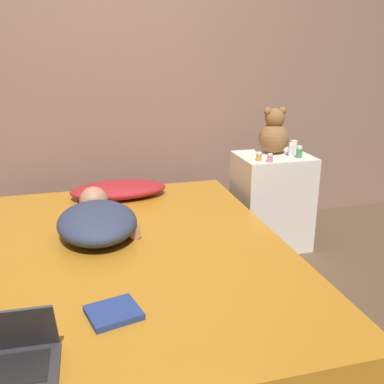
{
  "coord_description": "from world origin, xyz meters",
  "views": [
    {
      "loc": [
        -0.23,
        -2.01,
        1.39
      ],
      "look_at": [
        0.38,
        0.26,
        0.61
      ],
      "focal_mm": 42.0,
      "sensor_mm": 36.0,
      "label": 1
    }
  ],
  "objects_px": {
    "book": "(114,313)",
    "teddy_bear": "(274,133)",
    "bottle_green": "(299,152)",
    "bottle_pink": "(270,158)",
    "pillow": "(119,190)",
    "bottle_white": "(294,148)",
    "bottle_amber": "(259,157)",
    "person_lying": "(98,219)",
    "bottle_clear": "(291,150)",
    "laptop": "(0,358)"
  },
  "relations": [
    {
      "from": "pillow",
      "to": "laptop",
      "type": "distance_m",
      "value": 1.65
    },
    {
      "from": "bottle_pink",
      "to": "book",
      "type": "height_order",
      "value": "bottle_pink"
    },
    {
      "from": "person_lying",
      "to": "bottle_amber",
      "type": "xyz_separation_m",
      "value": [
        1.07,
        0.38,
        0.18
      ]
    },
    {
      "from": "bottle_green",
      "to": "book",
      "type": "relative_size",
      "value": 0.36
    },
    {
      "from": "pillow",
      "to": "book",
      "type": "bearing_deg",
      "value": -97.06
    },
    {
      "from": "pillow",
      "to": "bottle_green",
      "type": "height_order",
      "value": "bottle_green"
    },
    {
      "from": "laptop",
      "to": "bottle_green",
      "type": "relative_size",
      "value": 4.46
    },
    {
      "from": "pillow",
      "to": "bottle_white",
      "type": "height_order",
      "value": "bottle_white"
    },
    {
      "from": "pillow",
      "to": "bottle_pink",
      "type": "height_order",
      "value": "bottle_pink"
    },
    {
      "from": "teddy_bear",
      "to": "bottle_white",
      "type": "height_order",
      "value": "teddy_bear"
    },
    {
      "from": "book",
      "to": "bottle_white",
      "type": "bearing_deg",
      "value": 42.91
    },
    {
      "from": "bottle_green",
      "to": "bottle_clear",
      "type": "bearing_deg",
      "value": 119.44
    },
    {
      "from": "pillow",
      "to": "bottle_pink",
      "type": "bearing_deg",
      "value": -14.12
    },
    {
      "from": "laptop",
      "to": "bottle_white",
      "type": "height_order",
      "value": "bottle_white"
    },
    {
      "from": "teddy_bear",
      "to": "book",
      "type": "xyz_separation_m",
      "value": [
        -1.24,
        -1.34,
        -0.36
      ]
    },
    {
      "from": "bottle_green",
      "to": "bottle_amber",
      "type": "distance_m",
      "value": 0.29
    },
    {
      "from": "laptop",
      "to": "book",
      "type": "height_order",
      "value": "laptop"
    },
    {
      "from": "bottle_green",
      "to": "person_lying",
      "type": "bearing_deg",
      "value": -164.06
    },
    {
      "from": "bottle_white",
      "to": "teddy_bear",
      "type": "bearing_deg",
      "value": 150.37
    },
    {
      "from": "bottle_pink",
      "to": "bottle_green",
      "type": "bearing_deg",
      "value": 14.03
    },
    {
      "from": "bottle_white",
      "to": "person_lying",
      "type": "bearing_deg",
      "value": -160.42
    },
    {
      "from": "book",
      "to": "bottle_green",
      "type": "bearing_deg",
      "value": 40.79
    },
    {
      "from": "teddy_bear",
      "to": "bottle_pink",
      "type": "distance_m",
      "value": 0.28
    },
    {
      "from": "person_lying",
      "to": "bottle_green",
      "type": "xyz_separation_m",
      "value": [
        1.36,
        0.39,
        0.19
      ]
    },
    {
      "from": "laptop",
      "to": "book",
      "type": "distance_m",
      "value": 0.42
    },
    {
      "from": "person_lying",
      "to": "laptop",
      "type": "xyz_separation_m",
      "value": [
        -0.36,
        -0.99,
        -0.03
      ]
    },
    {
      "from": "teddy_bear",
      "to": "bottle_white",
      "type": "bearing_deg",
      "value": -29.63
    },
    {
      "from": "bottle_green",
      "to": "teddy_bear",
      "type": "bearing_deg",
      "value": 124.13
    },
    {
      "from": "bottle_green",
      "to": "bottle_white",
      "type": "xyz_separation_m",
      "value": [
        0.01,
        0.1,
        0.01
      ]
    },
    {
      "from": "bottle_green",
      "to": "book",
      "type": "height_order",
      "value": "bottle_green"
    },
    {
      "from": "pillow",
      "to": "teddy_bear",
      "type": "relative_size",
      "value": 1.95
    },
    {
      "from": "bottle_green",
      "to": "book",
      "type": "xyz_separation_m",
      "value": [
        -1.36,
        -1.17,
        -0.26
      ]
    },
    {
      "from": "bottle_green",
      "to": "bottle_white",
      "type": "distance_m",
      "value": 0.1
    },
    {
      "from": "teddy_bear",
      "to": "bottle_clear",
      "type": "distance_m",
      "value": 0.16
    },
    {
      "from": "teddy_bear",
      "to": "bottle_clear",
      "type": "relative_size",
      "value": 3.49
    },
    {
      "from": "teddy_bear",
      "to": "bottle_pink",
      "type": "relative_size",
      "value": 5.68
    },
    {
      "from": "bottle_clear",
      "to": "bottle_white",
      "type": "xyz_separation_m",
      "value": [
        0.04,
        0.04,
        0.0
      ]
    },
    {
      "from": "pillow",
      "to": "laptop",
      "type": "relative_size",
      "value": 1.75
    },
    {
      "from": "laptop",
      "to": "bottle_pink",
      "type": "bearing_deg",
      "value": 43.92
    },
    {
      "from": "teddy_bear",
      "to": "bottle_green",
      "type": "height_order",
      "value": "teddy_bear"
    },
    {
      "from": "bottle_clear",
      "to": "bottle_amber",
      "type": "xyz_separation_m",
      "value": [
        -0.26,
        -0.07,
        -0.02
      ]
    },
    {
      "from": "teddy_bear",
      "to": "bottle_white",
      "type": "relative_size",
      "value": 3.29
    },
    {
      "from": "book",
      "to": "teddy_bear",
      "type": "bearing_deg",
      "value": 47.08
    },
    {
      "from": "pillow",
      "to": "bottle_clear",
      "type": "relative_size",
      "value": 6.79
    },
    {
      "from": "bottle_green",
      "to": "bottle_clear",
      "type": "xyz_separation_m",
      "value": [
        -0.03,
        0.06,
        0.01
      ]
    },
    {
      "from": "laptop",
      "to": "teddy_bear",
      "type": "xyz_separation_m",
      "value": [
        1.61,
        1.55,
        0.32
      ]
    },
    {
      "from": "bottle_clear",
      "to": "bottle_white",
      "type": "distance_m",
      "value": 0.06
    },
    {
      "from": "pillow",
      "to": "laptop",
      "type": "height_order",
      "value": "laptop"
    },
    {
      "from": "pillow",
      "to": "laptop",
      "type": "xyz_separation_m",
      "value": [
        -0.53,
        -1.56,
        -0.0
      ]
    },
    {
      "from": "laptop",
      "to": "person_lying",
      "type": "bearing_deg",
      "value": 72.26
    }
  ]
}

